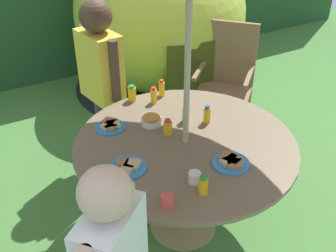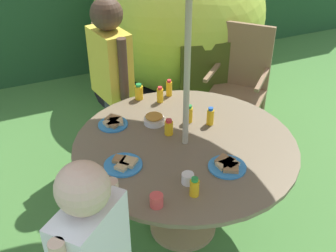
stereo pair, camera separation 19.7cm
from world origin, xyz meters
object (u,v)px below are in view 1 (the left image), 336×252
(wooden_chair, at_px, (226,76))
(juice_bottle_near_right, at_px, (203,185))
(snack_bowl, at_px, (151,120))
(juice_bottle_far_right, at_px, (154,95))
(juice_bottle_mid_left, at_px, (132,93))
(juice_bottle_center_front, at_px, (168,127))
(juice_bottle_back_edge, at_px, (207,115))
(juice_bottle_near_left, at_px, (186,113))
(plate_mid_right, at_px, (231,162))
(dome_tent, at_px, (159,13))
(juice_bottle_far_left, at_px, (162,88))
(child_in_yellow_shirt, at_px, (101,67))
(plate_front_edge, at_px, (110,126))
(plate_center_back, at_px, (128,166))
(cup_far, at_px, (167,201))
(garden_table, at_px, (185,158))
(cup_near, at_px, (195,177))

(wooden_chair, relative_size, juice_bottle_near_right, 9.22)
(snack_bowl, height_order, juice_bottle_far_right, juice_bottle_far_right)
(juice_bottle_far_right, relative_size, juice_bottle_mid_left, 1.01)
(juice_bottle_center_front, distance_m, juice_bottle_back_edge, 0.30)
(juice_bottle_far_right, distance_m, juice_bottle_back_edge, 0.45)
(juice_bottle_mid_left, bearing_deg, juice_bottle_near_left, -66.11)
(plate_mid_right, bearing_deg, juice_bottle_near_right, -155.44)
(dome_tent, distance_m, juice_bottle_far_right, 1.74)
(juice_bottle_far_left, bearing_deg, child_in_yellow_shirt, 132.20)
(snack_bowl, height_order, plate_front_edge, snack_bowl)
(snack_bowl, bearing_deg, plate_center_back, -133.98)
(juice_bottle_far_left, bearing_deg, plate_mid_right, -93.28)
(child_in_yellow_shirt, distance_m, juice_bottle_mid_left, 0.35)
(snack_bowl, bearing_deg, cup_far, -111.76)
(wooden_chair, height_order, plate_front_edge, wooden_chair)
(juice_bottle_near_left, bearing_deg, juice_bottle_mid_left, 113.89)
(plate_center_back, bearing_deg, plate_mid_right, -25.80)
(dome_tent, bearing_deg, snack_bowl, -110.77)
(juice_bottle_mid_left, bearing_deg, garden_table, -84.66)
(juice_bottle_far_right, relative_size, juice_bottle_back_edge, 0.98)
(snack_bowl, xyz_separation_m, juice_bottle_back_edge, (0.33, -0.16, 0.03))
(dome_tent, bearing_deg, juice_bottle_far_left, -108.68)
(juice_bottle_center_front, bearing_deg, plate_mid_right, -70.12)
(wooden_chair, relative_size, plate_center_back, 4.66)
(juice_bottle_center_front, bearing_deg, snack_bowl, 102.91)
(plate_front_edge, height_order, juice_bottle_near_left, juice_bottle_near_left)
(juice_bottle_near_left, xyz_separation_m, juice_bottle_back_edge, (0.11, -0.08, 0.00))
(dome_tent, height_order, juice_bottle_back_edge, dome_tent)
(dome_tent, height_order, juice_bottle_near_left, dome_tent)
(dome_tent, distance_m, snack_bowl, 2.03)
(wooden_chair, bearing_deg, juice_bottle_near_right, -83.07)
(juice_bottle_mid_left, bearing_deg, juice_bottle_near_right, -95.65)
(plate_center_back, height_order, juice_bottle_far_right, juice_bottle_far_right)
(cup_near, bearing_deg, child_in_yellow_shirt, 90.40)
(juice_bottle_near_left, relative_size, juice_bottle_far_right, 1.02)
(plate_center_back, xyz_separation_m, juice_bottle_back_edge, (0.67, 0.19, 0.05))
(garden_table, bearing_deg, plate_mid_right, -71.09)
(plate_front_edge, relative_size, juice_bottle_near_right, 1.77)
(juice_bottle_near_right, bearing_deg, juice_bottle_mid_left, 84.35)
(dome_tent, bearing_deg, wooden_chair, -77.18)
(dome_tent, height_order, plate_mid_right, dome_tent)
(garden_table, relative_size, plate_mid_right, 6.37)
(juice_bottle_mid_left, xyz_separation_m, cup_far, (-0.32, -1.08, -0.02))
(plate_mid_right, xyz_separation_m, juice_bottle_center_front, (-0.16, 0.45, 0.04))
(cup_far, bearing_deg, juice_bottle_far_left, 62.52)
(garden_table, xyz_separation_m, plate_center_back, (-0.42, -0.06, 0.14))
(snack_bowl, distance_m, juice_bottle_back_edge, 0.37)
(snack_bowl, distance_m, cup_far, 0.78)
(plate_center_back, bearing_deg, juice_bottle_far_right, 50.93)
(child_in_yellow_shirt, distance_m, plate_center_back, 1.06)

